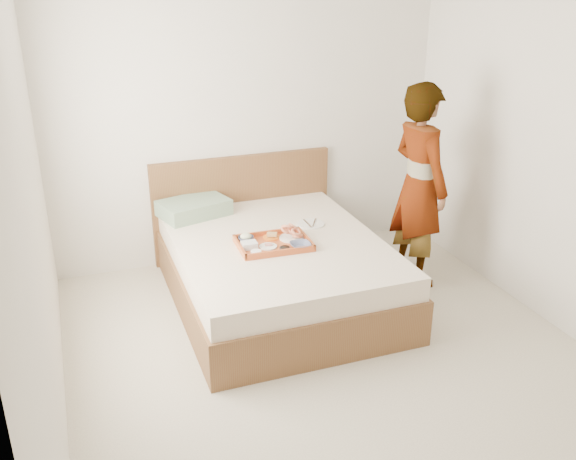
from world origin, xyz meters
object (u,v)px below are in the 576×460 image
Objects in this scene: tray at (273,243)px; dinner_plate at (311,224)px; bed at (278,271)px; person at (419,186)px.

dinner_plate is at bearing 37.24° from tray.
bed is 0.31m from tray.
bed is 1.18× the size of person.
tray is 0.53m from dinner_plate.
tray reaches higher than bed.
dinner_plate is 0.13× the size of person.
bed is 3.66× the size of tray.
dinner_plate is 0.94m from person.
person is (0.85, -0.24, 0.31)m from dinner_plate.
bed is at bearing -149.84° from dinner_plate.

